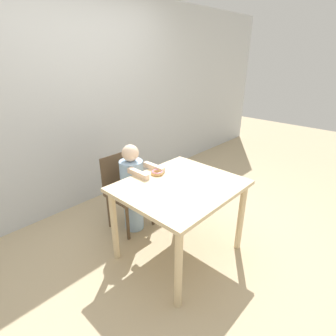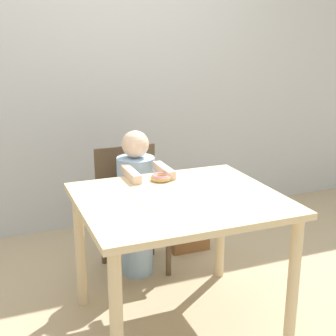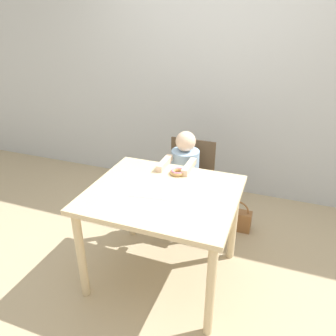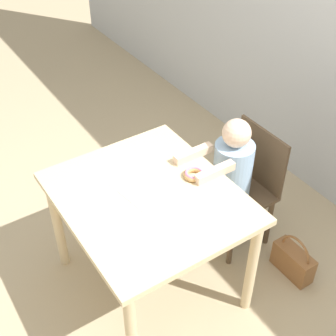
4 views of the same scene
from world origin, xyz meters
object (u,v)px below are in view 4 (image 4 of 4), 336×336
Objects in this scene: chair at (243,186)px; handbag at (293,261)px; donut at (194,174)px; child_figure at (230,185)px.

handbag is (0.46, 0.06, -0.33)m from chair.
handbag is at bearing 50.54° from donut.
chair reaches higher than donut.
donut is 0.93m from handbag.
child_figure is at bearing -90.00° from chair.
child_figure is at bearing -158.74° from handbag.
child_figure reaches higher than handbag.
chair is 6.80× the size of donut.
child_figure is 3.19× the size of handbag.
child_figure is 0.63m from handbag.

